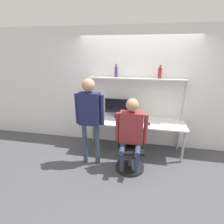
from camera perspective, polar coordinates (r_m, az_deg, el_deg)
ground_plane at (r=3.90m, az=6.24°, el=-14.88°), size 12.00×12.00×0.00m
wall_back at (r=4.05m, az=7.87°, el=7.27°), size 8.00×0.06×2.70m
desk at (r=3.90m, az=7.07°, el=-3.75°), size 2.18×0.69×0.73m
shelf_unit at (r=3.86m, az=7.78°, el=8.02°), size 2.07×0.26×1.64m
monitor at (r=3.99m, az=2.12°, el=1.63°), size 0.63×0.20×0.43m
laptop at (r=3.77m, az=7.44°, el=-2.49°), size 0.34×0.24×0.23m
cell_phone at (r=3.74m, az=11.94°, el=-3.91°), size 0.07×0.15×0.01m
office_chair at (r=3.51m, az=5.92°, el=-13.60°), size 0.56×0.56×0.93m
person_seated at (r=3.20m, az=6.32°, el=-5.76°), size 0.59×0.47×1.41m
person_standing at (r=3.28m, az=-7.35°, el=0.10°), size 0.56×0.23×1.74m
bottle_red at (r=3.82m, az=15.34°, el=12.24°), size 0.08×0.08×0.27m
bottle_purple at (r=3.86m, az=1.34°, el=13.00°), size 0.07×0.07×0.27m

